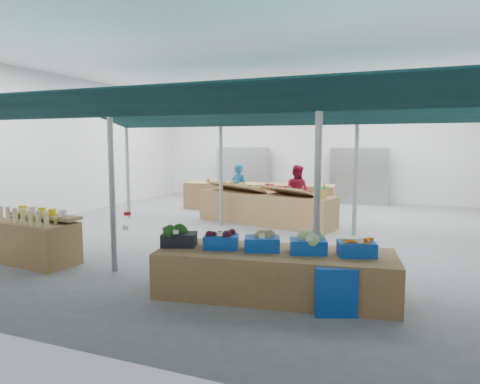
{
  "coord_description": "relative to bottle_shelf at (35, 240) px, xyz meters",
  "views": [
    {
      "loc": [
        3.68,
        -9.89,
        2.21
      ],
      "look_at": [
        0.38,
        -1.6,
        1.18
      ],
      "focal_mm": 32.0,
      "sensor_mm": 36.0,
      "label": 1
    }
  ],
  "objects": [
    {
      "name": "floor",
      "position": [
        2.72,
        4.08,
        -0.42
      ],
      "size": [
        13.0,
        13.0,
        0.0
      ],
      "primitive_type": "plane",
      "color": "slate",
      "rests_on": "ground"
    },
    {
      "name": "hall",
      "position": [
        2.72,
        5.52,
        2.22
      ],
      "size": [
        13.0,
        13.0,
        13.0
      ],
      "color": "silver",
      "rests_on": "ground"
    },
    {
      "name": "pole_grid",
      "position": [
        3.47,
        2.33,
        1.39
      ],
      "size": [
        10.0,
        4.6,
        3.0
      ],
      "color": "gray",
      "rests_on": "floor"
    },
    {
      "name": "awnings",
      "position": [
        3.47,
        2.33,
        2.36
      ],
      "size": [
        9.5,
        7.08,
        0.3
      ],
      "color": "black",
      "rests_on": "pole_grid"
    },
    {
      "name": "back_shelving_left",
      "position": [
        0.22,
        10.08,
        0.58
      ],
      "size": [
        2.0,
        0.5,
        2.0
      ],
      "primitive_type": "cube",
      "color": "#B23F33",
      "rests_on": "floor"
    },
    {
      "name": "back_shelving_right",
      "position": [
        4.72,
        10.08,
        0.58
      ],
      "size": [
        2.0,
        0.5,
        2.0
      ],
      "primitive_type": "cube",
      "color": "#B23F33",
      "rests_on": "floor"
    },
    {
      "name": "bottle_shelf",
      "position": [
        0.0,
        0.0,
        0.0
      ],
      "size": [
        1.81,
        1.24,
        1.05
      ],
      "rotation": [
        0.0,
        0.0,
        -0.12
      ],
      "color": "brown",
      "rests_on": "floor"
    },
    {
      "name": "veg_counter",
      "position": [
        4.65,
        -0.06,
        -0.09
      ],
      "size": [
        3.52,
        1.64,
        0.66
      ],
      "primitive_type": "cube",
      "rotation": [
        0.0,
        0.0,
        0.16
      ],
      "color": "brown",
      "rests_on": "floor"
    },
    {
      "name": "fruit_counter",
      "position": [
        2.77,
        5.17,
        -0.0
      ],
      "size": [
        4.03,
        1.87,
        0.84
      ],
      "primitive_type": "cube",
      "rotation": [
        0.0,
        0.0,
        -0.25
      ],
      "color": "brown",
      "rests_on": "floor"
    },
    {
      "name": "far_counter",
      "position": [
        1.82,
        7.33,
        0.02
      ],
      "size": [
        4.97,
        1.46,
        0.88
      ],
      "primitive_type": "cube",
      "rotation": [
        0.0,
        0.0,
        0.1
      ],
      "color": "brown",
      "rests_on": "floor"
    },
    {
      "name": "crate_stack",
      "position": [
        5.56,
        -0.38,
        -0.11
      ],
      "size": [
        0.62,
        0.53,
        0.63
      ],
      "primitive_type": "cube",
      "rotation": [
        0.0,
        0.0,
        0.35
      ],
      "color": "#0F44A4",
      "rests_on": "floor"
    },
    {
      "name": "vendor_left",
      "position": [
        1.57,
        6.27,
        0.36
      ],
      "size": [
        0.65,
        0.5,
        1.57
      ],
      "primitive_type": "imported",
      "rotation": [
        0.0,
        0.0,
        2.89
      ],
      "color": "#175F96",
      "rests_on": "floor"
    },
    {
      "name": "vendor_right",
      "position": [
        3.37,
        6.27,
        0.36
      ],
      "size": [
        0.89,
        0.76,
        1.57
      ],
      "primitive_type": "imported",
      "rotation": [
        0.0,
        0.0,
        2.89
      ],
      "color": "maroon",
      "rests_on": "floor"
    },
    {
      "name": "crate_broccoli",
      "position": [
        3.22,
        -0.28,
        0.39
      ],
      "size": [
        0.58,
        0.49,
        0.35
      ],
      "rotation": [
        0.0,
        0.0,
        0.31
      ],
      "color": "black",
      "rests_on": "veg_counter"
    },
    {
      "name": "crate_beets",
      "position": [
        3.87,
        -0.18,
        0.37
      ],
      "size": [
        0.58,
        0.49,
        0.29
      ],
      "rotation": [
        0.0,
        0.0,
        0.31
      ],
      "color": "#0F44A4",
      "rests_on": "veg_counter"
    },
    {
      "name": "crate_celeriac",
      "position": [
        4.47,
        -0.09,
        0.38
      ],
      "size": [
        0.58,
        0.49,
        0.31
      ],
      "rotation": [
        0.0,
        0.0,
        0.31
      ],
      "color": "#0F44A4",
      "rests_on": "veg_counter"
    },
    {
      "name": "crate_cabbage",
      "position": [
        5.12,
        0.02,
        0.39
      ],
      "size": [
        0.58,
        0.49,
        0.35
      ],
      "rotation": [
        0.0,
        0.0,
        0.31
      ],
      "color": "#0F44A4",
      "rests_on": "veg_counter"
    },
    {
      "name": "crate_carrots",
      "position": [
        5.77,
        0.12,
        0.35
      ],
      "size": [
        0.58,
        0.49,
        0.29
      ],
      "rotation": [
        0.0,
        0.0,
        0.31
      ],
      "color": "#0F44A4",
      "rests_on": "veg_counter"
    },
    {
      "name": "sparrow",
      "position": [
        3.08,
        -0.42,
        0.48
      ],
      "size": [
        0.12,
        0.09,
        0.11
      ],
      "rotation": [
        0.0,
        0.0,
        0.31
      ],
      "color": "brown",
      "rests_on": "crate_broccoli"
    },
    {
      "name": "pole_ribbon",
      "position": [
        2.3,
        -0.31,
        0.66
      ],
      "size": [
        0.12,
        0.12,
        0.28
      ],
      "color": "red",
      "rests_on": "pole_grid"
    },
    {
      "name": "apple_heap_yellow",
      "position": [
        1.84,
        5.31,
        0.58
      ],
      "size": [
        2.0,
        1.52,
        0.27
      ],
      "rotation": [
        0.0,
        0.0,
        -0.5
      ],
      "color": "#997247",
      "rests_on": "fruit_counter"
    },
    {
      "name": "apple_heap_red",
      "position": [
        3.51,
        4.88,
        0.58
      ],
      "size": [
        1.65,
        1.33,
        0.27
      ],
      "rotation": [
        0.0,
        0.0,
        -0.5
      ],
      "color": "#997247",
      "rests_on": "fruit_counter"
    },
    {
      "name": "pineapple",
      "position": [
        4.47,
        4.64,
        0.6
      ],
      "size": [
        0.14,
        0.14,
        0.39
      ],
      "rotation": [
        0.0,
        0.0,
        -0.5
      ],
      "color": "#8C6019",
      "rests_on": "fruit_counter"
    }
  ]
}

